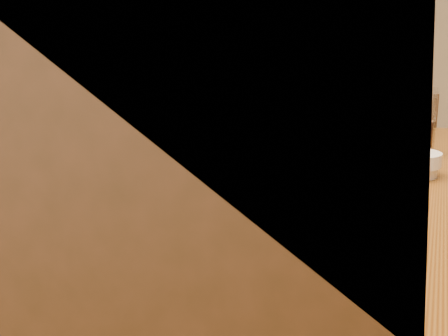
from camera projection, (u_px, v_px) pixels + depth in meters
The scene contains 7 objects.
dining_table at pixel (272, 216), 0.94m from camera, with size 0.90×1.40×0.75m.
chair_far at pixel (370, 200), 1.83m from camera, with size 0.45×0.45×0.84m.
salad_plate at pixel (224, 193), 0.60m from camera, with size 0.25×0.25×0.07m.
bread_plate at pixel (312, 136), 1.05m from camera, with size 0.15×0.15×0.08m.
tomato_bowl at pixel (397, 161), 0.83m from camera, with size 0.14×0.14×0.05m.
drinking_glass at pixel (415, 125), 1.01m from camera, with size 0.08×0.08×0.13m.
napkin_holder at pixel (162, 115), 1.11m from camera, with size 0.11×0.08×0.13m.
Camera 1 is at (0.28, -0.87, 0.93)m, focal length 40.00 mm.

